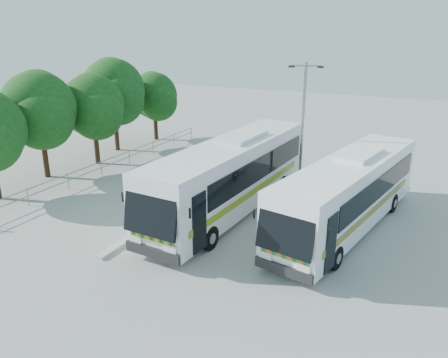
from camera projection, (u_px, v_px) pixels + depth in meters
The scene contains 10 objects.
ground at pixel (212, 218), 22.79m from camera, with size 100.00×100.00×0.00m, color #9B9B96.
kerb_divider at pixel (193, 197), 25.43m from camera, with size 0.40×16.00×0.15m, color #B2B2AD.
railing at pixel (111, 161), 30.15m from camera, with size 0.06×22.00×1.00m.
tree_far_b at pixel (40, 109), 27.80m from camera, with size 5.33×5.03×6.96m.
tree_far_c at pixel (93, 106), 30.83m from camera, with size 4.97×4.69×6.49m.
tree_far_d at pixel (114, 91), 34.29m from camera, with size 5.62×5.30×7.33m.
tree_far_e at pixel (155, 96), 38.12m from camera, with size 4.54×4.28×5.92m.
coach_main at pixel (232, 174), 23.07m from camera, with size 3.65×13.86×3.81m.
coach_adjacent at pixel (348, 192), 21.02m from camera, with size 4.81×12.81×3.49m.
lamppost at pixel (303, 125), 24.50m from camera, with size 1.87×0.59×7.70m.
Camera 1 is at (9.85, -18.46, 9.31)m, focal length 35.00 mm.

